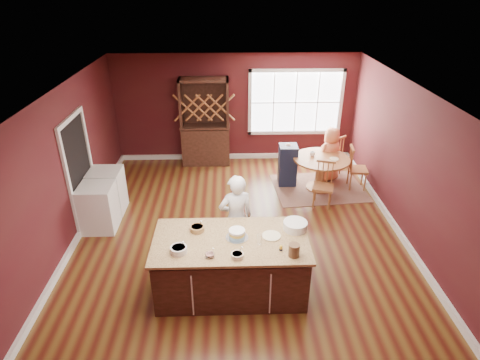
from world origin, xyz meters
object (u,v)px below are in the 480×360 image
object	(u,v)px
kitchen_island	(231,266)
hutch	(205,122)
washer	(98,208)
chair_east	(358,168)
toddler	(286,150)
chair_south	(323,185)
dryer	(107,191)
seated_woman	(330,154)
chair_north	(332,154)
dining_table	(321,167)
baker	(236,218)
high_chair	(288,164)
layer_cake	(237,234)

from	to	relation	value
kitchen_island	hutch	size ratio (longest dim) A/B	1.04
kitchen_island	washer	world-z (taller)	kitchen_island
chair_east	toddler	xyz separation A→B (m)	(-1.59, 0.34, 0.31)
chair_south	dryer	bearing A→B (deg)	-161.06
chair_south	seated_woman	bearing A→B (deg)	89.47
toddler	chair_south	bearing A→B (deg)	-60.17
chair_south	chair_north	distance (m)	1.61
dining_table	washer	bearing A→B (deg)	-161.96
chair_north	hutch	bearing A→B (deg)	-47.38
baker	high_chair	xyz separation A→B (m)	(1.23, 2.69, -0.29)
kitchen_island	seated_woman	world-z (taller)	seated_woman
layer_cake	kitchen_island	bearing A→B (deg)	-153.83
chair_south	high_chair	size ratio (longest dim) A/B	0.99
kitchen_island	chair_east	distance (m)	4.32
layer_cake	toddler	size ratio (longest dim) A/B	1.28
toddler	dining_table	bearing A→B (deg)	-25.02
seated_woman	dryer	world-z (taller)	seated_woman
seated_woman	washer	distance (m)	5.18
layer_cake	dryer	world-z (taller)	layer_cake
dining_table	dryer	world-z (taller)	dryer
chair_east	dryer	xyz separation A→B (m)	(-5.34, -0.83, -0.05)
layer_cake	hutch	world-z (taller)	hutch
dining_table	baker	world-z (taller)	baker
kitchen_island	layer_cake	world-z (taller)	layer_cake
chair_south	high_chair	distance (m)	1.18
high_chair	washer	xyz separation A→B (m)	(-3.79, -1.71, -0.05)
layer_cake	dryer	size ratio (longest dim) A/B	0.37
kitchen_island	dryer	xyz separation A→B (m)	(-2.46, 2.39, 0.02)
kitchen_island	washer	xyz separation A→B (m)	(-2.46, 1.75, 0.01)
baker	chair_east	world-z (taller)	baker
chair_east	chair_north	xyz separation A→B (m)	(-0.42, 0.74, 0.01)
kitchen_island	washer	bearing A→B (deg)	144.65
chair_east	hutch	size ratio (longest dim) A/B	0.46
chair_north	chair_east	bearing A→B (deg)	85.50
dryer	chair_east	bearing A→B (deg)	8.85
dining_table	kitchen_island	bearing A→B (deg)	-122.33
chair_north	seated_woman	distance (m)	0.35
kitchen_island	washer	distance (m)	3.02
layer_cake	washer	distance (m)	3.12
layer_cake	dryer	xyz separation A→B (m)	(-2.56, 2.34, -0.53)
layer_cake	washer	bearing A→B (deg)	146.36
kitchen_island	high_chair	xyz separation A→B (m)	(1.33, 3.46, 0.06)
dining_table	chair_east	xyz separation A→B (m)	(0.84, 0.01, -0.03)
layer_cake	chair_north	bearing A→B (deg)	58.82
layer_cake	hutch	bearing A→B (deg)	98.25
layer_cake	high_chair	xyz separation A→B (m)	(1.23, 3.42, -0.49)
dining_table	chair_north	bearing A→B (deg)	60.14
hutch	high_chair	bearing A→B (deg)	-32.73
kitchen_island	dining_table	distance (m)	3.80
dining_table	chair_south	distance (m)	0.78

